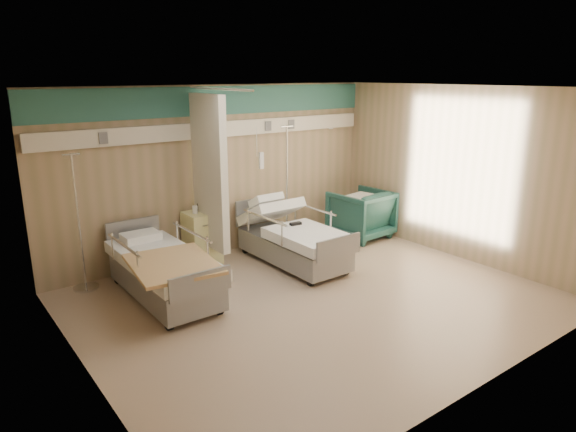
{
  "coord_description": "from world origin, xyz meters",
  "views": [
    {
      "loc": [
        -4.16,
        -4.88,
        2.98
      ],
      "look_at": [
        -0.03,
        0.6,
        1.06
      ],
      "focal_mm": 32.0,
      "sensor_mm": 36.0,
      "label": 1
    }
  ],
  "objects": [
    {
      "name": "white_cup",
      "position": [
        -0.65,
        2.2,
        0.91
      ],
      "size": [
        0.1,
        0.1,
        0.12
      ],
      "primitive_type": "cylinder",
      "rotation": [
        0.0,
        0.0,
        0.25
      ],
      "color": "white",
      "rests_on": "bedside_cabinet"
    },
    {
      "name": "room_walls",
      "position": [
        -0.03,
        0.25,
        1.86
      ],
      "size": [
        6.04,
        5.04,
        2.82
      ],
      "color": "tan",
      "rests_on": "ground"
    },
    {
      "name": "tan_blanket",
      "position": [
        -1.67,
        0.84,
        0.65
      ],
      "size": [
        1.15,
        1.37,
        0.04
      ],
      "primitive_type": "cube",
      "rotation": [
        0.0,
        0.0,
        -0.13
      ],
      "color": "tan",
      "rests_on": "bed_left"
    },
    {
      "name": "bed_right",
      "position": [
        0.6,
        1.3,
        0.32
      ],
      "size": [
        1.0,
        2.16,
        0.63
      ],
      "primitive_type": null,
      "color": "white",
      "rests_on": "ground"
    },
    {
      "name": "call_remote",
      "position": [
        0.67,
        1.32,
        0.65
      ],
      "size": [
        0.19,
        0.1,
        0.04
      ],
      "primitive_type": "cube",
      "rotation": [
        0.0,
        0.0,
        -0.11
      ],
      "color": "black",
      "rests_on": "bed_right"
    },
    {
      "name": "bedside_cabinet",
      "position": [
        -0.55,
        2.2,
        0.42
      ],
      "size": [
        0.5,
        0.48,
        0.85
      ],
      "primitive_type": "cube",
      "color": "#F5EF99",
      "rests_on": "ground"
    },
    {
      "name": "ground",
      "position": [
        0.0,
        0.0,
        0.0
      ],
      "size": [
        6.0,
        5.0,
        0.0
      ],
      "primitive_type": "cube",
      "color": "gray",
      "rests_on": "ground"
    },
    {
      "name": "visitor_armchair",
      "position": [
        2.45,
        1.64,
        0.45
      ],
      "size": [
        1.01,
        1.04,
        0.9
      ],
      "primitive_type": "imported",
      "rotation": [
        0.0,
        0.0,
        3.2
      ],
      "color": "#1E4C45",
      "rests_on": "ground"
    },
    {
      "name": "toiletry_bag",
      "position": [
        -0.43,
        2.26,
        0.91
      ],
      "size": [
        0.26,
        0.21,
        0.13
      ],
      "primitive_type": "cube",
      "rotation": [
        0.0,
        0.0,
        0.3
      ],
      "color": "black",
      "rests_on": "bedside_cabinet"
    },
    {
      "name": "bed_left",
      "position": [
        -1.6,
        1.3,
        0.32
      ],
      "size": [
        1.0,
        2.16,
        0.63
      ],
      "primitive_type": null,
      "color": "white",
      "rests_on": "ground"
    },
    {
      "name": "iv_stand_left",
      "position": [
        -2.38,
        2.28,
        0.4
      ],
      "size": [
        0.35,
        0.35,
        1.94
      ],
      "rotation": [
        0.0,
        0.0,
        -0.0
      ],
      "color": "silver",
      "rests_on": "ground"
    },
    {
      "name": "iv_stand_right",
      "position": [
        1.1,
        2.14,
        0.43
      ],
      "size": [
        0.38,
        0.38,
        2.12
      ],
      "rotation": [
        0.0,
        0.0,
        -0.34
      ],
      "color": "silver",
      "rests_on": "ground"
    },
    {
      "name": "waffle_blanket",
      "position": [
        2.48,
        1.64,
        0.93
      ],
      "size": [
        0.7,
        0.65,
        0.07
      ],
      "primitive_type": "cube",
      "rotation": [
        0.0,
        0.0,
        3.32
      ],
      "color": "white",
      "rests_on": "visitor_armchair"
    }
  ]
}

